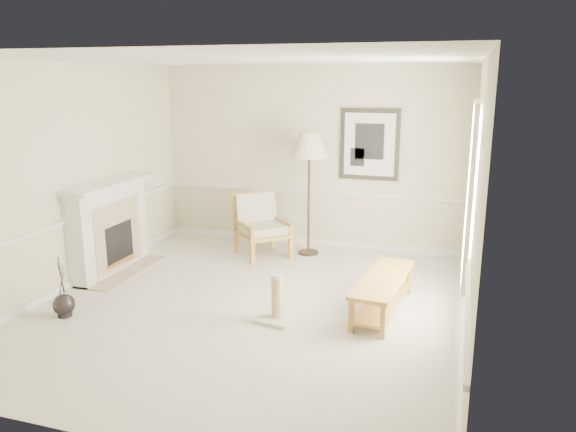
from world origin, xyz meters
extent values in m
plane|color=silver|center=(0.00, 0.00, 0.00)|extent=(5.50, 5.50, 0.00)
cube|color=beige|center=(0.00, 2.75, 1.45)|extent=(5.00, 0.04, 2.90)
cube|color=beige|center=(0.00, -2.75, 1.45)|extent=(5.00, 0.04, 2.90)
cube|color=beige|center=(-2.50, 0.00, 1.45)|extent=(0.04, 5.50, 2.90)
cube|color=beige|center=(2.50, 0.00, 1.45)|extent=(0.04, 5.50, 2.90)
cube|color=white|center=(0.00, 0.00, 2.90)|extent=(5.00, 5.50, 0.04)
cube|color=white|center=(0.00, 2.73, 0.05)|extent=(4.95, 0.04, 0.10)
cube|color=white|center=(0.00, 2.73, 0.90)|extent=(4.95, 0.04, 0.05)
cube|color=white|center=(2.46, 0.40, 1.50)|extent=(0.03, 1.20, 1.80)
cube|color=white|center=(2.45, 0.40, 1.50)|extent=(0.05, 1.34, 1.94)
cube|color=black|center=(0.95, 2.72, 1.70)|extent=(0.92, 0.04, 1.10)
cube|color=white|center=(0.95, 2.69, 1.70)|extent=(0.78, 0.01, 0.96)
cube|color=black|center=(0.95, 2.69, 1.75)|extent=(0.45, 0.01, 0.55)
cube|color=white|center=(-2.36, 0.60, 0.62)|extent=(0.28, 1.50, 1.25)
cube|color=white|center=(-2.31, 0.60, 1.28)|extent=(0.46, 1.64, 0.06)
cube|color=#C6B28E|center=(-2.21, 0.60, 0.55)|extent=(0.02, 1.05, 0.95)
cube|color=black|center=(-2.20, 0.60, 0.42)|extent=(0.02, 0.62, 0.58)
cube|color=#CB8F43|center=(-2.20, 0.60, 0.16)|extent=(0.01, 0.66, 0.05)
cube|color=#C6B28E|center=(-2.20, 0.60, 0.01)|extent=(0.60, 1.50, 0.03)
sphere|color=black|center=(-1.95, -0.92, 0.14)|extent=(0.25, 0.25, 0.25)
cylinder|color=black|center=(-1.95, -0.92, 0.04)|extent=(0.16, 0.16, 0.07)
cylinder|color=black|center=(-1.95, -0.92, 0.47)|extent=(0.04, 0.11, 0.40)
cylinder|color=black|center=(-1.95, -0.92, 0.44)|extent=(0.04, 0.13, 0.33)
cylinder|color=black|center=(-1.95, -0.92, 0.51)|extent=(0.02, 0.06, 0.47)
cube|color=#AE8338|center=(-0.53, 1.48, 0.19)|extent=(0.09, 0.09, 0.39)
cube|color=#AE8338|center=(-0.98, 1.93, 0.19)|extent=(0.09, 0.09, 0.39)
cube|color=#AE8338|center=(-0.08, 1.92, 0.19)|extent=(0.09, 0.09, 0.39)
cube|color=#AE8338|center=(-0.52, 2.37, 0.19)|extent=(0.09, 0.09, 0.39)
cube|color=#AE8338|center=(-0.53, 1.92, 0.36)|extent=(1.01, 1.01, 0.05)
cube|color=#AE8338|center=(-0.76, 2.16, 0.67)|extent=(0.63, 0.62, 0.56)
cube|color=#AE8338|center=(-0.75, 1.70, 0.53)|extent=(0.54, 0.55, 0.05)
cube|color=#AE8338|center=(-0.30, 2.15, 0.53)|extent=(0.54, 0.55, 0.05)
cube|color=white|center=(-0.53, 1.92, 0.45)|extent=(0.93, 0.93, 0.12)
cube|color=white|center=(-0.71, 2.11, 0.70)|extent=(0.61, 0.60, 0.50)
cylinder|color=black|center=(0.12, 2.24, 0.02)|extent=(0.31, 0.31, 0.03)
cylinder|color=black|center=(0.12, 2.24, 0.89)|extent=(0.04, 0.04, 1.72)
cone|color=#F3DDC2|center=(0.12, 2.24, 1.72)|extent=(0.78, 0.78, 0.38)
cube|color=#AE8338|center=(1.56, 0.33, 0.41)|extent=(0.59, 1.55, 0.04)
cube|color=#AE8338|center=(1.56, 0.33, 0.11)|extent=(0.52, 1.43, 0.03)
cube|color=#AE8338|center=(1.32, -0.34, 0.19)|extent=(0.06, 0.06, 0.39)
cube|color=#AE8338|center=(1.67, -0.37, 0.19)|extent=(0.06, 0.06, 0.39)
cube|color=#AE8338|center=(1.45, 1.04, 0.19)|extent=(0.06, 0.06, 0.39)
cube|color=#AE8338|center=(1.79, 1.01, 0.19)|extent=(0.06, 0.06, 0.39)
cube|color=silver|center=(0.45, -0.29, 0.02)|extent=(0.45, 0.45, 0.05)
cylinder|color=tan|center=(0.45, -0.29, 0.29)|extent=(0.13, 0.13, 0.47)
cylinder|color=silver|center=(0.45, -0.29, 0.54)|extent=(0.15, 0.15, 0.04)
camera|label=1|loc=(2.37, -5.92, 2.72)|focal=35.00mm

